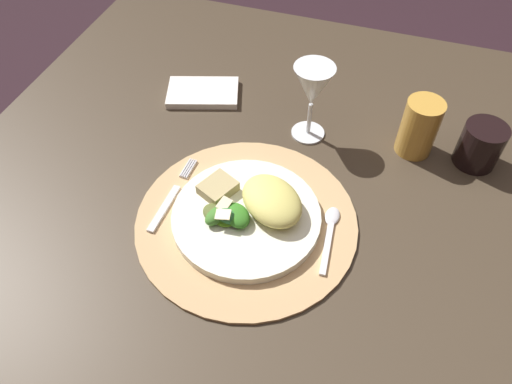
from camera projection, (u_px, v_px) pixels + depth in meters
name	position (u px, v px, depth m)	size (l,w,h in m)	color
ground_plane	(265.00, 337.00, 1.41)	(6.00, 6.00, 0.00)	black
dining_table	(269.00, 222.00, 0.98)	(1.13, 1.06, 0.70)	#3F3325
placemat	(246.00, 221.00, 0.80)	(0.36, 0.36, 0.01)	tan
dinner_plate	(246.00, 217.00, 0.79)	(0.24, 0.24, 0.02)	white
pasta_serving	(272.00, 201.00, 0.78)	(0.12, 0.09, 0.04)	#DACF69
salad_greens	(226.00, 215.00, 0.77)	(0.10, 0.07, 0.03)	#407413
bread_piece	(218.00, 188.00, 0.81)	(0.06, 0.05, 0.02)	tan
fork	(171.00, 197.00, 0.83)	(0.02, 0.17, 0.00)	silver
spoon	(330.00, 229.00, 0.78)	(0.03, 0.13, 0.01)	silver
napkin	(203.00, 93.00, 1.01)	(0.14, 0.09, 0.01)	silver
wine_glass	(313.00, 89.00, 0.86)	(0.07, 0.07, 0.15)	silver
amber_tumbler	(419.00, 127.00, 0.87)	(0.07, 0.07, 0.11)	gold
dark_tumbler	(480.00, 145.00, 0.86)	(0.08, 0.08, 0.08)	black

